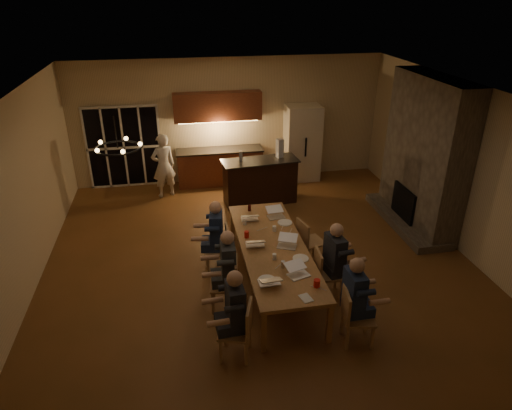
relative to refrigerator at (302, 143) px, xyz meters
The scene contains 43 objects.
floor 4.67m from the refrigerator, 114.60° to the right, with size 9.00×9.00×0.00m, color brown.
back_wall 2.03m from the refrigerator, 168.98° to the left, with size 8.00×0.04×3.20m, color beige.
left_wall 7.25m from the refrigerator, 144.97° to the right, with size 0.04×9.00×3.20m, color beige.
right_wall 4.70m from the refrigerator, 62.94° to the right, with size 0.04×9.00×3.20m, color beige.
ceiling 5.08m from the refrigerator, 114.60° to the right, with size 8.00×9.00×0.04m, color white.
french_doors 4.61m from the refrigerator, behind, with size 1.86×0.08×2.10m, color black.
fireplace 3.51m from the refrigerator, 58.61° to the right, with size 0.58×2.50×3.20m, color #62594D.
kitchenette 2.21m from the refrigerator, behind, with size 2.24×0.68×2.40m, color brown, non-canonical shape.
refrigerator is the anchor object (origin of this frame).
dining_table 5.00m from the refrigerator, 111.19° to the right, with size 1.10×3.36×0.75m, color #B37547.
bar_island 1.95m from the refrigerator, 137.02° to the right, with size 1.79×0.68×1.08m, color black.
chair_left_near 6.83m from the refrigerator, 113.27° to the right, with size 0.44×0.44×0.89m, color tan, non-canonical shape.
chair_left_mid 5.83m from the refrigerator, 117.83° to the right, with size 0.44×0.44×0.89m, color tan, non-canonical shape.
chair_left_far 4.92m from the refrigerator, 123.69° to the right, with size 0.44×0.44×0.89m, color tan, non-canonical shape.
chair_right_near 6.38m from the refrigerator, 98.02° to the right, with size 0.44×0.44×0.89m, color tan, non-canonical shape.
chair_right_mid 5.26m from the refrigerator, 100.43° to the right, with size 0.44×0.44×0.89m, color tan, non-canonical shape.
chair_right_far 4.22m from the refrigerator, 102.92° to the right, with size 0.44×0.44×0.89m, color tan, non-canonical shape.
person_left_near 6.74m from the refrigerator, 113.33° to the right, with size 0.60×0.60×1.38m, color #262832, non-canonical shape.
person_right_near 6.26m from the refrigerator, 98.69° to the right, with size 0.60×0.60×1.38m, color #1E2A4D, non-canonical shape.
person_left_mid 5.73m from the refrigerator, 117.32° to the right, with size 0.60×0.60×1.38m, color #32383B, non-canonical shape.
person_right_mid 5.25m from the refrigerator, 99.72° to the right, with size 0.60×0.60×1.38m, color #262832, non-canonical shape.
person_left_far 4.83m from the refrigerator, 124.07° to the right, with size 0.60×0.60×1.38m, color #1E2A4D, non-canonical shape.
standing_person 3.67m from the refrigerator, behind, with size 0.58×0.38×1.60m, color white.
chandelier 6.62m from the refrigerator, 129.85° to the right, with size 0.64×0.64×0.03m, color black.
laptop_a 6.02m from the refrigerator, 110.23° to the right, with size 0.32×0.28×0.23m, color silver, non-canonical shape.
laptop_b 5.77m from the refrigerator, 106.04° to the right, with size 0.32×0.28×0.23m, color silver, non-canonical shape.
laptop_c 4.97m from the refrigerator, 114.86° to the right, with size 0.32×0.28×0.23m, color silver, non-canonical shape.
laptop_d 4.94m from the refrigerator, 108.53° to the right, with size 0.32×0.28×0.23m, color silver, non-canonical shape.
laptop_e 4.09m from the refrigerator, 119.60° to the right, with size 0.32×0.28×0.23m, color silver, non-canonical shape.
laptop_f 3.88m from the refrigerator, 112.85° to the right, with size 0.32×0.28×0.23m, color silver, non-canonical shape.
mug_front 5.36m from the refrigerator, 110.34° to the right, with size 0.07×0.07×0.10m, color white.
mug_mid 4.43m from the refrigerator, 112.02° to the right, with size 0.07×0.07×0.10m, color white.
mug_back 4.33m from the refrigerator, 119.81° to the right, with size 0.07×0.07×0.10m, color white.
redcup_near 6.04m from the refrigerator, 103.47° to the right, with size 0.10×0.10×0.12m, color red.
redcup_mid 4.78m from the refrigerator, 117.33° to the right, with size 0.08×0.08×0.12m, color red.
can_silver 5.58m from the refrigerator, 108.63° to the right, with size 0.07×0.07×0.12m, color #B2B2B7.
can_cola 3.76m from the refrigerator, 121.53° to the right, with size 0.07×0.07×0.12m, color #3F0F0C.
plate_near 5.30m from the refrigerator, 105.76° to the right, with size 0.26×0.26×0.02m, color white.
plate_left 5.97m from the refrigerator, 110.61° to the right, with size 0.28×0.28×0.02m, color white.
plate_far 4.09m from the refrigerator, 110.01° to the right, with size 0.28×0.28×0.02m, color white.
notepad 6.34m from the refrigerator, 105.02° to the right, with size 0.15×0.21×0.01m, color white.
bar_bottle 2.24m from the refrigerator, 145.47° to the right, with size 0.08×0.08×0.24m, color #99999E.
bar_blender 1.50m from the refrigerator, 127.19° to the right, with size 0.14×0.14×0.45m, color silver.
Camera 1 is at (-1.39, -7.02, 4.79)m, focal length 32.00 mm.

